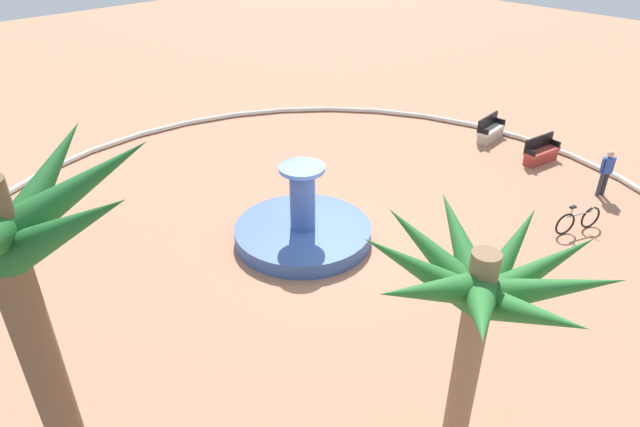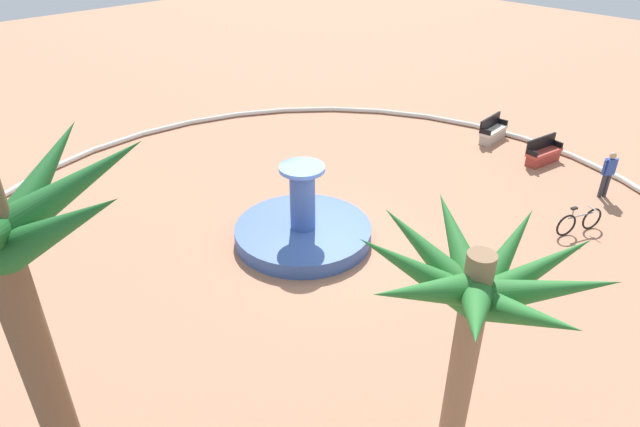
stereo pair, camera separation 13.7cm
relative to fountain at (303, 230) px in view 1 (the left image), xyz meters
name	(u,v)px [view 1 (the left image)]	position (x,y,z in m)	size (l,w,h in m)	color
ground_plane	(327,244)	(-0.68, -0.34, -0.33)	(80.00, 80.00, 0.00)	tan
plaza_curb	(327,241)	(-0.68, -0.34, -0.23)	(22.81, 22.81, 0.20)	silver
fountain	(303,230)	(0.00, 0.00, 0.00)	(4.04, 4.04, 2.41)	#38569E
palm_tree_near_fountain	(17,284)	(-3.80, 8.20, 4.49)	(3.97, 4.16, 6.54)	brown
palm_tree_by_curb	(478,299)	(-7.30, 2.98, 3.36)	(3.86, 3.87, 4.80)	#8E6B4C
bench_east	(490,132)	(0.27, -10.71, 0.01)	(0.64, 1.64, 1.00)	beige
bench_west	(541,153)	(-2.23, -10.19, 0.01)	(0.75, 1.66, 1.00)	#B73D33
bicycle_red_frame	(578,220)	(-5.41, -6.33, 0.05)	(0.71, 1.63, 0.94)	black
person_cyclist_helmet	(606,171)	(-4.96, -9.17, 0.58)	(0.34, 0.48, 1.64)	#33333D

